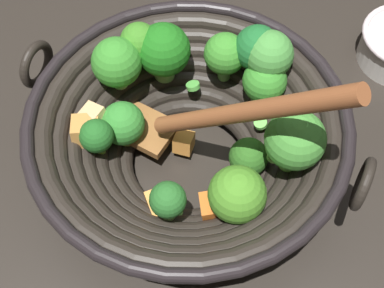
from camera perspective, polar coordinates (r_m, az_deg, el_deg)
The scene contains 2 objects.
ground_plane at distance 0.62m, azimuth -0.37°, elevation -2.59°, with size 4.00×4.00×0.00m, color #28231E.
wok at distance 0.56m, azimuth -0.14°, elevation 1.32°, with size 0.34×0.37×0.25m.
Camera 1 is at (-0.23, -0.20, 0.54)m, focal length 49.79 mm.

